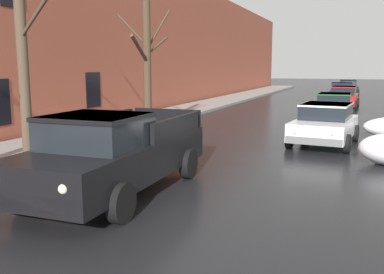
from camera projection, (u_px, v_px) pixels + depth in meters
The scene contains 11 objects.
left_sidewalk_slab at pixel (144, 121), 20.85m from camera, with size 2.95×80.00×0.16m, color gray.
brick_townhouse_facade at pixel (106, 34), 20.87m from camera, with size 0.63×80.00×8.53m.
snow_bank_mid_block_left at pixel (89, 143), 13.67m from camera, with size 3.05×1.20×0.75m.
bare_tree_second_along_sidewalk at pixel (17, 32), 10.90m from camera, with size 3.59×3.47×6.80m.
bare_tree_mid_block at pixel (147, 60), 17.42m from camera, with size 1.63×3.40×5.69m.
pickup_truck_black_approaching_near_lane at pixel (114, 153), 8.97m from camera, with size 2.31×5.46×1.76m.
sedan_white_parked_kerbside_close at pixel (325, 123), 14.73m from camera, with size 2.25×4.01×1.42m.
sedan_green_parked_kerbside_mid at pixel (334, 107), 20.43m from camera, with size 1.89×4.05×1.42m.
sedan_red_parked_far_down_block at pixel (343, 97), 27.63m from camera, with size 1.98×4.22×1.42m.
sedan_darkblue_queued_behind_truck at pixel (342, 91), 33.79m from camera, with size 2.08×3.98×1.42m.
sedan_black_at_far_intersection at pixel (348, 87), 40.83m from camera, with size 2.14×3.97×1.42m.
Camera 1 is at (3.44, -0.38, 2.67)m, focal length 39.94 mm.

